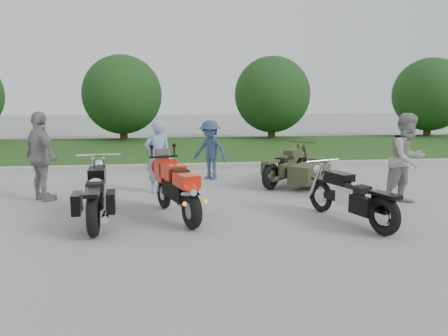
{
  "coord_description": "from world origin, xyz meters",
  "views": [
    {
      "loc": [
        -0.73,
        -7.12,
        2.28
      ],
      "look_at": [
        0.27,
        1.4,
        0.8
      ],
      "focal_mm": 35.0,
      "sensor_mm": 36.0,
      "label": 1
    }
  ],
  "objects": [
    {
      "name": "person_stripe",
      "position": [
        -1.08,
        2.85,
        0.84
      ],
      "size": [
        0.67,
        0.5,
        1.68
      ],
      "primitive_type": "imported",
      "rotation": [
        0.0,
        0.0,
        3.32
      ],
      "color": "#8C9EBF",
      "rests_on": "ground"
    },
    {
      "name": "grass_strip",
      "position": [
        0.0,
        10.15,
        0.07
      ],
      "size": [
        60.0,
        8.0,
        0.14
      ],
      "primitive_type": "cube",
      "color": "#365D1F",
      "rests_on": "ground"
    },
    {
      "name": "cruiser_sidecar",
      "position": [
        2.32,
        3.09,
        0.4
      ],
      "size": [
        1.87,
        2.0,
        0.85
      ],
      "rotation": [
        0.0,
        0.0,
        -0.77
      ],
      "color": "black",
      "rests_on": "ground"
    },
    {
      "name": "tree_mid_right",
      "position": [
        4.0,
        13.5,
        2.19
      ],
      "size": [
        3.6,
        3.6,
        4.0
      ],
      "color": "#3F2B1C",
      "rests_on": "ground"
    },
    {
      "name": "ground",
      "position": [
        0.0,
        0.0,
        0.0
      ],
      "size": [
        80.0,
        80.0,
        0.0
      ],
      "primitive_type": "plane",
      "color": "#A2A29D",
      "rests_on": "ground"
    },
    {
      "name": "tree_mid_left",
      "position": [
        -3.0,
        13.5,
        2.19
      ],
      "size": [
        3.6,
        3.6,
        4.0
      ],
      "color": "#3F2B1C",
      "rests_on": "ground"
    },
    {
      "name": "person_back",
      "position": [
        -3.51,
        2.39,
        0.95
      ],
      "size": [
        1.11,
        1.13,
        1.9
      ],
      "primitive_type": "imported",
      "rotation": [
        0.0,
        0.0,
        2.33
      ],
      "color": "gray",
      "rests_on": "ground"
    },
    {
      "name": "curb",
      "position": [
        0.0,
        6.0,
        0.07
      ],
      "size": [
        60.0,
        0.3,
        0.15
      ],
      "primitive_type": "cube",
      "color": "#A6A49D",
      "rests_on": "ground"
    },
    {
      "name": "person_grey",
      "position": [
        4.02,
        1.2,
        0.94
      ],
      "size": [
        1.11,
        0.99,
        1.88
      ],
      "primitive_type": "imported",
      "rotation": [
        0.0,
        0.0,
        0.36
      ],
      "color": "gray",
      "rests_on": "ground"
    },
    {
      "name": "cruiser_right",
      "position": [
        2.39,
        -0.01,
        0.44
      ],
      "size": [
        0.93,
        2.14,
        0.86
      ],
      "rotation": [
        0.0,
        0.0,
        0.34
      ],
      "color": "black",
      "rests_on": "ground"
    },
    {
      "name": "cruiser_left",
      "position": [
        -2.08,
        0.54,
        0.47
      ],
      "size": [
        0.52,
        2.41,
        0.93
      ],
      "rotation": [
        0.0,
        0.0,
        0.09
      ],
      "color": "black",
      "rests_on": "ground"
    },
    {
      "name": "tree_far_right",
      "position": [
        12.0,
        13.5,
        2.19
      ],
      "size": [
        3.6,
        3.6,
        4.0
      ],
      "color": "#3F2B1C",
      "rests_on": "ground"
    },
    {
      "name": "sportbike_red",
      "position": [
        -0.68,
        0.68,
        0.59
      ],
      "size": [
        0.89,
        2.06,
        1.01
      ],
      "rotation": [
        0.0,
        0.0,
        0.34
      ],
      "color": "black",
      "rests_on": "ground"
    },
    {
      "name": "person_denim",
      "position": [
        0.24,
        4.32,
        0.78
      ],
      "size": [
        1.15,
        1.09,
        1.57
      ],
      "primitive_type": "imported",
      "rotation": [
        0.0,
        0.0,
        -0.69
      ],
      "color": "#2F4663",
      "rests_on": "ground"
    }
  ]
}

